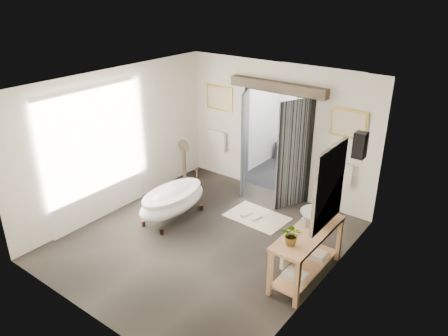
{
  "coord_description": "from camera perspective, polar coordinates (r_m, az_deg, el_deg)",
  "views": [
    {
      "loc": [
        4.42,
        -5.24,
        4.5
      ],
      "look_at": [
        0.0,
        0.6,
        1.25
      ],
      "focal_mm": 35.0,
      "sensor_mm": 36.0,
      "label": 1
    }
  ],
  "objects": [
    {
      "name": "slippers",
      "position": [
        8.88,
        3.6,
        -6.27
      ],
      "size": [
        0.38,
        0.27,
        0.05
      ],
      "color": "silver",
      "rests_on": "rug"
    },
    {
      "name": "pedestal_mirror",
      "position": [
        10.28,
        -5.22,
        0.6
      ],
      "size": [
        0.31,
        0.2,
        1.04
      ],
      "color": "#4F4738",
      "rests_on": "ground_plane"
    },
    {
      "name": "vanity",
      "position": [
        7.16,
        10.58,
        -10.45
      ],
      "size": [
        0.57,
        1.6,
        0.85
      ],
      "color": "tan",
      "rests_on": "ground_plane"
    },
    {
      "name": "soap_bottle_a",
      "position": [
        7.06,
        10.37,
        -6.77
      ],
      "size": [
        0.1,
        0.1,
        0.19
      ],
      "primitive_type": "imported",
      "rotation": [
        0.0,
        0.0,
        0.25
      ],
      "color": "gray",
      "rests_on": "vanity"
    },
    {
      "name": "soap_bottle_b",
      "position": [
        7.48,
        12.85,
        -5.2
      ],
      "size": [
        0.15,
        0.15,
        0.17
      ],
      "primitive_type": "imported",
      "rotation": [
        0.0,
        0.0,
        -0.09
      ],
      "color": "gray",
      "rests_on": "vanity"
    },
    {
      "name": "ground_plane",
      "position": [
        8.2,
        -2.56,
        -9.38
      ],
      "size": [
        5.0,
        5.0,
        0.0
      ],
      "primitive_type": "plane",
      "color": "#453D35"
    },
    {
      "name": "rug",
      "position": [
        8.92,
        4.33,
        -6.39
      ],
      "size": [
        1.23,
        0.85,
        0.01
      ],
      "primitive_type": "cube",
      "rotation": [
        0.0,
        0.0,
        -0.05
      ],
      "color": "beige",
      "rests_on": "ground_plane"
    },
    {
      "name": "back_wall_dressing",
      "position": [
        9.24,
        6.46,
        5.23
      ],
      "size": [
        3.82,
        0.77,
        2.52
      ],
      "color": "black",
      "rests_on": "ground_plane"
    },
    {
      "name": "plant",
      "position": [
        6.54,
        8.89,
        -8.62
      ],
      "size": [
        0.36,
        0.33,
        0.33
      ],
      "primitive_type": "imported",
      "rotation": [
        0.0,
        0.0,
        0.3
      ],
      "color": "gray",
      "rests_on": "vanity"
    },
    {
      "name": "shower_room",
      "position": [
        10.85,
        10.89,
        4.14
      ],
      "size": [
        2.22,
        2.01,
        2.51
      ],
      "color": "black",
      "rests_on": "ground_plane"
    },
    {
      "name": "room_shell",
      "position": [
        7.28,
        -3.67,
        2.59
      ],
      "size": [
        4.52,
        5.02,
        2.91
      ],
      "color": "beige",
      "rests_on": "ground_plane"
    },
    {
      "name": "clawfoot_tub",
      "position": [
        8.75,
        -6.73,
        -4.22
      ],
      "size": [
        0.74,
        1.66,
        0.81
      ],
      "color": "#382216",
      "rests_on": "ground_plane"
    },
    {
      "name": "basin",
      "position": [
        7.22,
        11.91,
        -6.19
      ],
      "size": [
        0.55,
        0.55,
        0.18
      ],
      "primitive_type": "imported",
      "rotation": [
        0.0,
        0.0,
        0.08
      ],
      "color": "white",
      "rests_on": "vanity"
    }
  ]
}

